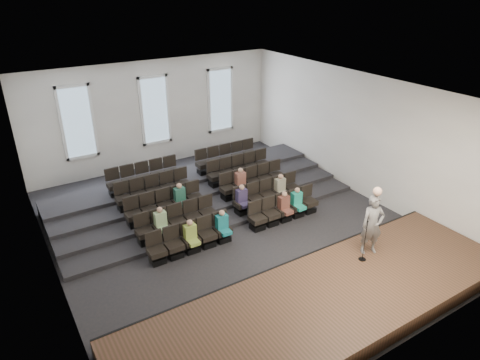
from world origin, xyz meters
name	(u,v)px	position (x,y,z in m)	size (l,w,h in m)	color
ground	(232,227)	(0.00, 0.00, 0.00)	(14.00, 14.00, 0.00)	black
ceiling	(231,92)	(0.00, 0.00, 5.01)	(12.00, 14.00, 0.02)	white
wall_back	(155,114)	(0.00, 7.02, 2.50)	(12.00, 0.04, 5.00)	white
wall_front	(397,274)	(0.00, -7.02, 2.50)	(12.00, 0.04, 5.00)	white
wall_left	(43,210)	(-6.02, 0.00, 2.50)	(0.04, 14.00, 5.00)	white
wall_right	(358,134)	(6.02, 0.00, 2.50)	(0.04, 14.00, 5.00)	white
stage	(327,303)	(0.00, -5.10, 0.25)	(11.80, 3.60, 0.50)	#4E2F21
stage_lip	(288,269)	(0.00, -3.33, 0.25)	(11.80, 0.06, 0.52)	black
risers	(193,189)	(0.00, 3.17, 0.20)	(11.80, 4.80, 0.60)	black
seating_rows	(211,194)	(0.00, 1.54, 0.68)	(6.80, 4.70, 1.67)	black
windows	(155,110)	(0.00, 6.95, 2.70)	(8.44, 0.10, 3.24)	white
audience	(235,204)	(0.28, 0.22, 0.80)	(5.45, 2.64, 1.10)	#92AC44
speaker	(372,225)	(2.49, -4.21, 1.47)	(0.71, 0.47, 1.95)	slate
mic_stand	(364,248)	(2.02, -4.41, 0.91)	(0.23, 0.23, 1.37)	black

